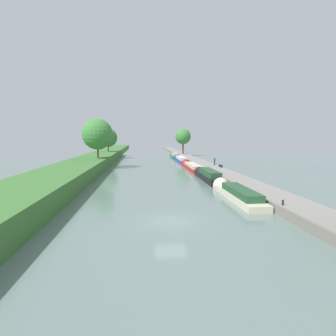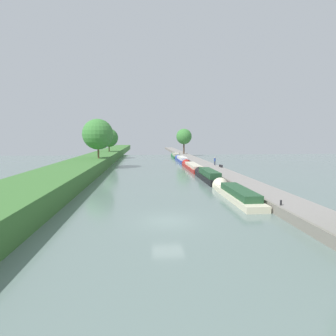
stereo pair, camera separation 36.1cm
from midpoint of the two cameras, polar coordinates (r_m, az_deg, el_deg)
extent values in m
plane|color=slate|center=(22.27, 0.04, -10.88)|extent=(160.00, 160.00, 0.00)
cube|color=gray|center=(25.78, 26.39, -8.22)|extent=(3.73, 260.00, 0.80)
cube|color=gray|center=(24.80, 22.43, -8.54)|extent=(0.25, 260.00, 0.85)
cube|color=beige|center=(30.39, 14.08, -5.74)|extent=(2.19, 11.16, 0.62)
cube|color=#234C2D|center=(29.74, 14.47, -4.73)|extent=(1.79, 7.81, 0.69)
cone|color=beige|center=(36.21, 10.82, -3.70)|extent=(2.08, 1.31, 2.08)
cube|color=black|center=(42.68, 8.14, -2.00)|extent=(2.00, 11.30, 0.79)
cube|color=#234C2D|center=(42.02, 8.34, -0.98)|extent=(1.64, 7.91, 0.89)
cone|color=black|center=(48.72, 6.45, -0.92)|extent=(1.90, 1.20, 1.90)
cube|color=maroon|center=(56.51, 4.88, 0.04)|extent=(2.19, 15.01, 0.64)
cube|color=beige|center=(55.71, 5.02, 0.57)|extent=(1.79, 10.50, 0.56)
cone|color=maroon|center=(64.51, 3.61, 0.85)|extent=(2.08, 1.31, 2.08)
cube|color=#283D93|center=(73.52, 2.59, 1.57)|extent=(2.05, 13.93, 0.70)
cube|color=silver|center=(72.77, 2.67, 2.07)|extent=(1.68, 9.75, 0.69)
cone|color=#283D93|center=(81.01, 1.86, 2.03)|extent=(1.95, 1.23, 1.95)
cube|color=#1E6033|center=(87.05, 1.35, 2.35)|extent=(2.13, 10.21, 0.70)
cube|color=#B2A893|center=(86.49, 1.39, 2.81)|extent=(1.74, 7.15, 0.76)
cone|color=#1E6033|center=(92.74, 0.94, 2.60)|extent=(2.02, 1.28, 2.02)
cylinder|color=#4C3828|center=(94.46, 2.99, 4.29)|extent=(0.51, 0.51, 4.45)
sphere|color=#3D7F38|center=(94.39, 3.01, 6.51)|extent=(5.23, 5.23, 5.23)
cylinder|color=brown|center=(84.67, -12.35, 4.21)|extent=(0.33, 0.33, 2.66)
sphere|color=#387533|center=(84.62, -12.40, 6.13)|extent=(5.47, 5.47, 5.47)
cylinder|color=brown|center=(58.85, -14.43, 3.50)|extent=(0.38, 0.38, 3.24)
sphere|color=#3D7F38|center=(58.78, -14.52, 6.76)|extent=(6.29, 6.29, 6.29)
cylinder|color=#282D42|center=(57.71, 9.38, 1.00)|extent=(0.26, 0.26, 0.82)
cylinder|color=#28428E|center=(57.65, 9.40, 1.71)|extent=(0.34, 0.34, 0.62)
sphere|color=tan|center=(57.61, 9.40, 2.13)|extent=(0.22, 0.22, 0.22)
cylinder|color=black|center=(25.76, 22.24, -6.60)|extent=(0.16, 0.16, 0.45)
cylinder|color=black|center=(92.78, 2.05, 3.02)|extent=(0.16, 0.16, 0.45)
cube|color=#333338|center=(53.45, 10.80, 0.32)|extent=(0.40, 0.08, 0.41)
cube|color=#333338|center=(54.60, 10.45, 0.45)|extent=(0.40, 0.08, 0.41)
cube|color=#38383D|center=(54.00, 10.63, 0.64)|extent=(0.44, 1.50, 0.06)
camera|label=1|loc=(0.18, -90.21, -0.02)|focal=29.55mm
camera|label=2|loc=(0.18, 89.79, 0.02)|focal=29.55mm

